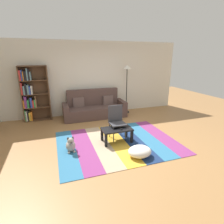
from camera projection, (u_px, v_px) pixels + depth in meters
name	position (u px, v px, depth m)	size (l,w,h in m)	color
ground_plane	(117.00, 139.00, 4.83)	(14.00, 14.00, 0.00)	#9E7042
back_wall	(94.00, 78.00, 6.73)	(6.80, 0.10, 2.70)	silver
rug	(117.00, 142.00, 4.61)	(3.02, 2.32, 0.01)	teal
couch	(94.00, 108.00, 6.51)	(2.26, 0.80, 1.00)	#4C3833
bookshelf	(32.00, 94.00, 5.95)	(0.90, 0.28, 1.87)	brown
coffee_table	(117.00, 131.00, 4.56)	(0.77, 0.45, 0.37)	black
pouf	(140.00, 151.00, 3.92)	(0.53, 0.45, 0.24)	white
dog	(71.00, 145.00, 4.14)	(0.22, 0.35, 0.40)	#9E998E
standing_lamp	(127.00, 73.00, 6.66)	(0.32, 0.32, 1.85)	black
tv_remote	(121.00, 129.00, 4.50)	(0.04, 0.15, 0.02)	black
folding_chair	(116.00, 119.00, 4.74)	(0.40, 0.40, 0.90)	#38383D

